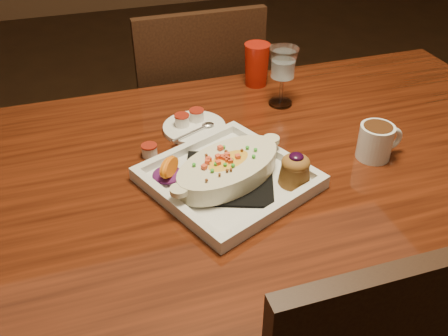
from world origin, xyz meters
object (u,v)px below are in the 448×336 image
object	(u,v)px
coffee_mug	(377,140)
saucer	(193,126)
plate	(232,172)
table	(261,195)
goblet	(283,66)
red_tumbler	(257,65)
chair_far	(194,120)

from	to	relation	value
coffee_mug	saucer	world-z (taller)	coffee_mug
plate	saucer	size ratio (longest dim) A/B	2.54
table	goblet	distance (m)	0.35
red_tumbler	saucer	bearing A→B (deg)	-141.74
table	goblet	world-z (taller)	goblet
table	coffee_mug	xyz separation A→B (m)	(0.25, -0.06, 0.14)
table	chair_far	size ratio (longest dim) A/B	1.61
red_tumbler	coffee_mug	bearing A→B (deg)	-73.76
coffee_mug	goblet	size ratio (longest dim) A/B	0.69
coffee_mug	red_tumbler	size ratio (longest dim) A/B	0.90
chair_far	saucer	xyz separation A→B (m)	(-0.11, -0.45, 0.25)
goblet	chair_far	bearing A→B (deg)	110.45
table	coffee_mug	size ratio (longest dim) A/B	13.75
saucer	red_tumbler	size ratio (longest dim) A/B	1.29
table	saucer	distance (m)	0.24
coffee_mug	red_tumbler	bearing A→B (deg)	105.44
coffee_mug	saucer	bearing A→B (deg)	145.53
chair_far	plate	distance (m)	0.74
red_tumbler	chair_far	bearing A→B (deg)	115.96
plate	red_tumbler	size ratio (longest dim) A/B	3.26
chair_far	red_tumbler	distance (m)	0.42
red_tumbler	table	bearing A→B (deg)	-108.51
table	chair_far	distance (m)	0.65
plate	red_tumbler	distance (m)	0.48
plate	goblet	size ratio (longest dim) A/B	2.49
table	chair_far	bearing A→B (deg)	90.00
plate	coffee_mug	world-z (taller)	plate
table	red_tumbler	xyz separation A→B (m)	(0.12, 0.37, 0.16)
chair_far	plate	size ratio (longest dim) A/B	2.35
chair_far	table	bearing A→B (deg)	90.00
saucer	red_tumbler	xyz separation A→B (m)	(0.24, 0.19, 0.05)
table	plate	xyz separation A→B (m)	(-0.09, -0.06, 0.13)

